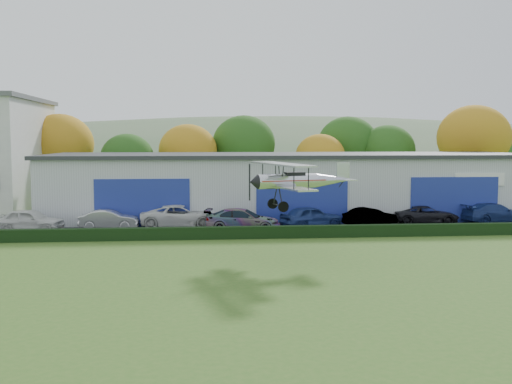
{
  "coord_description": "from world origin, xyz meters",
  "views": [
    {
      "loc": [
        -2.62,
        -22.43,
        6.54
      ],
      "look_at": [
        0.53,
        11.77,
        3.47
      ],
      "focal_mm": 41.7,
      "sensor_mm": 36.0,
      "label": 1
    }
  ],
  "objects": [
    {
      "name": "car_6",
      "position": [
        14.64,
        21.62,
        0.73
      ],
      "size": [
        5.05,
        2.66,
        1.36
      ],
      "primitive_type": "imported",
      "rotation": [
        0.0,
        0.0,
        1.49
      ],
      "color": "black",
      "rests_on": "apron"
    },
    {
      "name": "car_4",
      "position": [
        5.39,
        20.34,
        0.85
      ],
      "size": [
        5.03,
        3.48,
        1.59
      ],
      "primitive_type": "imported",
      "rotation": [
        0.0,
        0.0,
        1.95
      ],
      "color": "navy",
      "rests_on": "apron"
    },
    {
      "name": "hangar",
      "position": [
        5.0,
        27.98,
        2.66
      ],
      "size": [
        40.6,
        12.6,
        5.3
      ],
      "color": "#B2B7BC",
      "rests_on": "ground"
    },
    {
      "name": "apron",
      "position": [
        3.0,
        21.0,
        0.03
      ],
      "size": [
        48.0,
        9.0,
        0.05
      ],
      "primitive_type": "cube",
      "color": "black",
      "rests_on": "ground"
    },
    {
      "name": "ground",
      "position": [
        0.0,
        0.0,
        0.0
      ],
      "size": [
        300.0,
        300.0,
        0.0
      ],
      "primitive_type": "plane",
      "color": "#35601E",
      "rests_on": "ground"
    },
    {
      "name": "car_2",
      "position": [
        -4.14,
        21.36,
        0.87
      ],
      "size": [
        5.98,
        2.91,
        1.64
      ],
      "primitive_type": "imported",
      "rotation": [
        0.0,
        0.0,
        1.54
      ],
      "color": "silver",
      "rests_on": "apron"
    },
    {
      "name": "biplane",
      "position": [
        2.55,
        9.73,
        4.33
      ],
      "size": [
        6.07,
        6.89,
        2.57
      ],
      "rotation": [
        0.0,
        0.0,
        0.24
      ],
      "color": "silver"
    },
    {
      "name": "car_7",
      "position": [
        20.11,
        21.62,
        0.8
      ],
      "size": [
        5.49,
        2.98,
        1.51
      ],
      "primitive_type": "imported",
      "rotation": [
        0.0,
        0.0,
        1.74
      ],
      "color": "navy",
      "rests_on": "apron"
    },
    {
      "name": "car_0",
      "position": [
        -14.66,
        20.24,
        0.85
      ],
      "size": [
        4.92,
        2.59,
        1.6
      ],
      "primitive_type": "imported",
      "rotation": [
        0.0,
        0.0,
        1.42
      ],
      "color": "silver",
      "rests_on": "apron"
    },
    {
      "name": "car_5",
      "position": [
        9.94,
        20.72,
        0.73
      ],
      "size": [
        4.39,
        2.87,
        1.37
      ],
      "primitive_type": "imported",
      "rotation": [
        0.0,
        0.0,
        1.95
      ],
      "color": "gray",
      "rests_on": "apron"
    },
    {
      "name": "tree_belt",
      "position": [
        0.85,
        40.62,
        5.61
      ],
      "size": [
        75.7,
        13.22,
        10.12
      ],
      "color": "#3D2614",
      "rests_on": "ground"
    },
    {
      "name": "hedge",
      "position": [
        3.0,
        16.2,
        0.4
      ],
      "size": [
        46.0,
        0.6,
        0.8
      ],
      "primitive_type": "cube",
      "color": "black",
      "rests_on": "ground"
    },
    {
      "name": "car_3",
      "position": [
        0.29,
        19.33,
        0.82
      ],
      "size": [
        5.64,
        3.06,
        1.55
      ],
      "primitive_type": "imported",
      "rotation": [
        0.0,
        0.0,
        1.4
      ],
      "color": "gray",
      "rests_on": "apron"
    },
    {
      "name": "car_1",
      "position": [
        -9.29,
        20.97,
        0.74
      ],
      "size": [
        4.25,
        1.57,
        1.39
      ],
      "primitive_type": "imported",
      "rotation": [
        0.0,
        0.0,
        1.55
      ],
      "color": "silver",
      "rests_on": "apron"
    },
    {
      "name": "distant_hills",
      "position": [
        -4.38,
        140.0,
        -13.05
      ],
      "size": [
        430.0,
        196.0,
        56.0
      ],
      "color": "#4C6642",
      "rests_on": "ground"
    }
  ]
}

